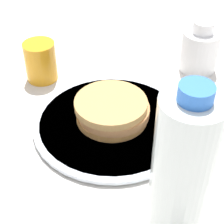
% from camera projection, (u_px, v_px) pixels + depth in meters
% --- Properties ---
extents(ground_plane, '(4.00, 4.00, 0.00)m').
position_uv_depth(ground_plane, '(117.00, 118.00, 0.71)').
color(ground_plane, silver).
extents(plate, '(0.29, 0.29, 0.01)m').
position_uv_depth(plate, '(112.00, 123.00, 0.69)').
color(plate, silver).
rests_on(plate, ground_plane).
extents(pancake_stack, '(0.14, 0.13, 0.04)m').
position_uv_depth(pancake_stack, '(112.00, 110.00, 0.68)').
color(pancake_stack, '#C18441').
rests_on(pancake_stack, plate).
extents(juice_glass, '(0.07, 0.07, 0.08)m').
position_uv_depth(juice_glass, '(41.00, 61.00, 0.79)').
color(juice_glass, orange).
rests_on(juice_glass, ground_plane).
extents(cream_jug, '(0.08, 0.08, 0.11)m').
position_uv_depth(cream_jug, '(200.00, 49.00, 0.81)').
color(cream_jug, white).
rests_on(cream_jug, ground_plane).
extents(water_bottle_near, '(0.07, 0.07, 0.25)m').
position_uv_depth(water_bottle_near, '(181.00, 176.00, 0.45)').
color(water_bottle_near, silver).
rests_on(water_bottle_near, ground_plane).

